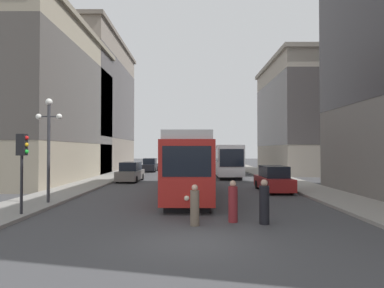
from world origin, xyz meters
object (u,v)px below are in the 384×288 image
(transit_bus, at_px, (226,159))
(parked_car_left_near, at_px, (150,165))
(lamp_post_left_near, at_px, (49,134))
(pedestrian_crossing_far, at_px, (195,206))
(parked_car_right_far, at_px, (274,179))
(pedestrian_on_sidewalk, at_px, (233,203))
(pedestrian_crossing_near, at_px, (265,203))
(parked_car_left_mid, at_px, (131,172))
(traffic_light_near_left, at_px, (23,152))
(streetcar, at_px, (190,163))

(transit_bus, relative_size, parked_car_left_near, 2.56)
(lamp_post_left_near, bearing_deg, pedestrian_crossing_far, -30.54)
(parked_car_right_far, height_order, pedestrian_on_sidewalk, parked_car_right_far)
(pedestrian_crossing_far, xyz_separation_m, pedestrian_on_sidewalk, (1.57, 0.61, 0.05))
(pedestrian_crossing_near, bearing_deg, parked_car_left_near, 109.43)
(transit_bus, distance_m, pedestrian_on_sidewalk, 23.74)
(transit_bus, height_order, parked_car_left_mid, transit_bus)
(pedestrian_crossing_near, relative_size, lamp_post_left_near, 0.32)
(traffic_light_near_left, bearing_deg, transit_bus, 63.47)
(streetcar, height_order, lamp_post_left_near, lamp_post_left_near)
(pedestrian_crossing_near, distance_m, lamp_post_left_near, 11.82)
(parked_car_left_mid, xyz_separation_m, lamp_post_left_near, (-1.90, -13.01, 2.96))
(traffic_light_near_left, bearing_deg, parked_car_left_mid, 84.02)
(pedestrian_on_sidewalk, relative_size, traffic_light_near_left, 0.49)
(streetcar, distance_m, transit_bus, 15.59)
(parked_car_right_far, bearing_deg, transit_bus, -82.85)
(pedestrian_on_sidewalk, bearing_deg, lamp_post_left_near, -170.48)
(parked_car_left_near, bearing_deg, transit_bus, -37.44)
(streetcar, bearing_deg, pedestrian_on_sidewalk, -77.19)
(parked_car_left_mid, bearing_deg, lamp_post_left_near, -95.53)
(parked_car_left_near, height_order, pedestrian_crossing_far, parked_car_left_near)
(parked_car_left_mid, bearing_deg, streetcar, -53.48)
(pedestrian_crossing_near, relative_size, pedestrian_crossing_far, 1.11)
(streetcar, distance_m, pedestrian_crossing_near, 9.48)
(parked_car_left_mid, relative_size, pedestrian_crossing_far, 2.84)
(transit_bus, distance_m, traffic_light_near_left, 25.37)
(pedestrian_crossing_near, height_order, traffic_light_near_left, traffic_light_near_left)
(lamp_post_left_near, bearing_deg, streetcar, 30.98)
(lamp_post_left_near, bearing_deg, traffic_light_near_left, -85.94)
(streetcar, height_order, parked_car_left_near, streetcar)
(parked_car_left_near, xyz_separation_m, lamp_post_left_near, (-1.90, -26.90, 2.96))
(streetcar, relative_size, traffic_light_near_left, 4.21)
(parked_car_left_near, height_order, pedestrian_on_sidewalk, parked_car_left_near)
(pedestrian_on_sidewalk, bearing_deg, pedestrian_crossing_near, 16.01)
(parked_car_left_near, bearing_deg, lamp_post_left_near, -94.39)
(parked_car_left_mid, xyz_separation_m, pedestrian_on_sidewalk, (7.47, -17.01, -0.05))
(parked_car_left_mid, distance_m, pedestrian_on_sidewalk, 18.57)
(pedestrian_crossing_near, xyz_separation_m, lamp_post_left_near, (-10.58, 4.36, 2.98))
(transit_bus, xyz_separation_m, lamp_post_left_near, (-11.54, -19.61, 1.86))
(parked_car_left_mid, bearing_deg, pedestrian_on_sidewalk, -63.49)
(streetcar, height_order, parked_car_left_mid, streetcar)
(pedestrian_crossing_near, xyz_separation_m, pedestrian_on_sidewalk, (-1.21, 0.36, -0.03))
(parked_car_right_far, relative_size, pedestrian_on_sidewalk, 2.84)
(pedestrian_crossing_far, bearing_deg, lamp_post_left_near, 56.96)
(pedestrian_crossing_far, distance_m, pedestrian_on_sidewalk, 1.69)
(parked_car_left_mid, bearing_deg, pedestrian_crossing_near, -60.66)
(pedestrian_crossing_near, bearing_deg, traffic_light_near_left, 176.85)
(traffic_light_near_left, bearing_deg, pedestrian_crossing_far, -11.42)
(transit_bus, bearing_deg, lamp_post_left_near, -120.07)
(parked_car_right_far, bearing_deg, lamp_post_left_near, 22.15)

